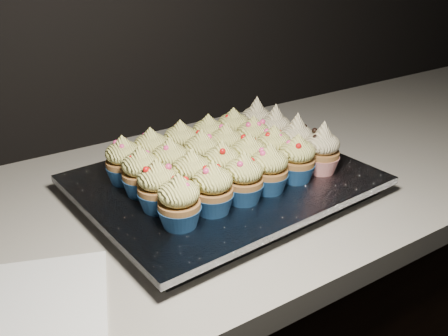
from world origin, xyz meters
The scene contains 28 objects.
worktop centered at (0.00, 1.70, 0.88)m, with size 2.44×0.64×0.04m, color beige.
napkin centered at (-0.52, 1.55, 0.90)m, with size 0.17×0.17×0.00m, color white.
baking_tray centered at (-0.17, 1.66, 0.91)m, with size 0.44×0.34×0.02m, color black.
foil_lining centered at (-0.17, 1.66, 0.93)m, with size 0.48×0.37×0.01m, color silver.
cupcake_0 centered at (-0.31, 1.56, 0.97)m, with size 0.06×0.06×0.08m.
cupcake_1 centered at (-0.24, 1.57, 0.97)m, with size 0.06×0.06×0.08m.
cupcake_2 centered at (-0.19, 1.57, 0.97)m, with size 0.06×0.06×0.08m.
cupcake_3 centered at (-0.13, 1.58, 0.97)m, with size 0.06×0.06×0.08m.
cupcake_4 centered at (-0.07, 1.58, 0.97)m, with size 0.06×0.06×0.08m.
cupcake_5 centered at (-0.01, 1.58, 0.97)m, with size 0.06×0.06×0.10m.
cupcake_6 centered at (-0.31, 1.62, 0.97)m, with size 0.06×0.06×0.08m.
cupcake_7 centered at (-0.25, 1.63, 0.97)m, with size 0.06×0.06×0.08m.
cupcake_8 centered at (-0.19, 1.63, 0.97)m, with size 0.06×0.06×0.08m.
cupcake_9 centered at (-0.13, 1.63, 0.97)m, with size 0.06×0.06×0.08m.
cupcake_10 centered at (-0.08, 1.64, 0.97)m, with size 0.06×0.06×0.08m.
cupcake_11 centered at (-0.02, 1.64, 0.97)m, with size 0.06×0.06×0.10m.
cupcake_12 centered at (-0.31, 1.68, 0.97)m, with size 0.06×0.06×0.08m.
cupcake_13 centered at (-0.26, 1.69, 0.97)m, with size 0.06×0.06×0.08m.
cupcake_14 centered at (-0.19, 1.69, 0.97)m, with size 0.06×0.06×0.08m.
cupcake_15 centered at (-0.14, 1.69, 0.97)m, with size 0.06×0.06×0.08m.
cupcake_16 centered at (-0.08, 1.70, 0.97)m, with size 0.06×0.06×0.08m.
cupcake_17 centered at (-0.02, 1.70, 0.97)m, with size 0.06×0.06×0.10m.
cupcake_18 centered at (-0.32, 1.74, 0.97)m, with size 0.06×0.06×0.08m.
cupcake_19 centered at (-0.26, 1.74, 0.97)m, with size 0.06×0.06×0.08m.
cupcake_20 centered at (-0.20, 1.75, 0.97)m, with size 0.06×0.06×0.08m.
cupcake_21 centered at (-0.14, 1.75, 0.97)m, with size 0.06×0.06×0.08m.
cupcake_22 centered at (-0.08, 1.75, 0.97)m, with size 0.06×0.06×0.08m.
cupcake_23 centered at (-0.02, 1.76, 0.97)m, with size 0.06×0.06×0.10m.
Camera 1 is at (-0.59, 1.01, 1.32)m, focal length 40.00 mm.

